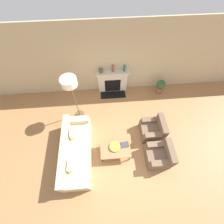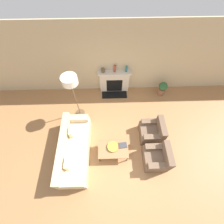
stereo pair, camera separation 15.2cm
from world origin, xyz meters
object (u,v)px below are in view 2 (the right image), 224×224
Objects in this scene: fireplace at (114,82)px; floor_lamp at (70,83)px; mantel_vase_center_left at (115,69)px; book at (123,145)px; mantel_vase_left at (103,70)px; couch at (74,149)px; coffee_table at (113,149)px; potted_plant at (162,88)px; armchair_near at (157,158)px; armchair_far at (152,132)px; bowl at (113,147)px; mantel_vase_center_right at (126,69)px.

floor_lamp reaches higher than fireplace.
fireplace is 4.52× the size of mantel_vase_center_left.
book is 1.93× the size of mantel_vase_left.
couch is 15.87× the size of mantel_vase_left.
fireplace is 1.35× the size of coffee_table.
book is at bearing -126.71° from potted_plant.
armchair_near is 1.00× the size of armchair_far.
fireplace is at bearing 86.79° from bowl.
coffee_table is at bearing -130.04° from potted_plant.
floor_lamp reaches higher than potted_plant.
armchair_far is at bearing -78.25° from couch.
book is (0.17, -2.68, -0.10)m from fireplace.
armchair_near is at bearing -97.39° from couch.
mantel_vase_center_right reaches higher than armchair_near.
bowl is 2.84m from mantel_vase_left.
coffee_table is 0.49× the size of floor_lamp.
fireplace is 3.32m from armchair_near.
couch is 3.42m from mantel_vase_center_right.
armchair_near is at bearing -61.50° from mantel_vase_left.
book is at bearing -64.74° from armchair_far.
bowl is at bearing -51.92° from floor_lamp.
bowl is 2.90m from mantel_vase_center_right.
mantel_vase_left is 0.57× the size of mantel_vase_center_right.
coffee_table is 6.73× the size of mantel_vase_left.
mantel_vase_left is at bearing 173.42° from potted_plant.
potted_plant is at bearing 14.83° from floor_lamp.
potted_plant is at bearing -6.58° from mantel_vase_left.
mantel_vase_center_right reaches higher than mantel_vase_left.
armchair_near is 0.82× the size of coffee_table.
armchair_far is 2.87× the size of book.
coffee_table is (1.28, -0.05, 0.07)m from couch.
armchair_far is 1.22× the size of potted_plant.
mantel_vase_center_left is at bearing 61.84° from fireplace.
book is 0.96× the size of mantel_vase_center_left.
mantel_vase_center_right is (0.58, 2.79, 0.80)m from coffee_table.
book is 2.53m from floor_lamp.
armchair_near is 2.75× the size of mantel_vase_center_left.
mantel_vase_left is at bearing 95.94° from bowl.
coffee_table is at bearing -73.65° from bowl.
potted_plant is at bearing 49.96° from coffee_table.
book is 2.81m from mantel_vase_center_right.
floor_lamp is 6.76× the size of mantel_vase_center_left.
floor_lamp reaches higher than armchair_far.
armchair_far reaches higher than couch.
armchair_far is 2.66m from mantel_vase_center_left.
fireplace is 3.83× the size of bowl.
mantel_vase_center_right is at bearing 0.00° from mantel_vase_left.
bowl reaches higher than coffee_table.
floor_lamp is at bearing -1.05° from couch.
coffee_table is 3.86× the size of mantel_vase_center_right.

